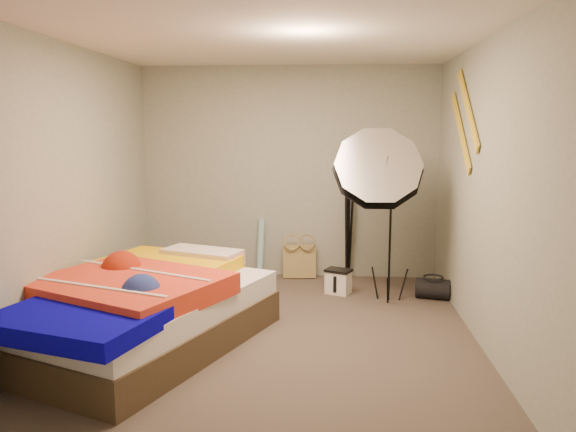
# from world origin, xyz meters

# --- Properties ---
(floor) EXTENTS (4.00, 4.00, 0.00)m
(floor) POSITION_xyz_m (0.00, 0.00, 0.00)
(floor) COLOR brown
(floor) RESTS_ON ground
(ceiling) EXTENTS (4.00, 4.00, 0.00)m
(ceiling) POSITION_xyz_m (0.00, 0.00, 2.50)
(ceiling) COLOR silver
(ceiling) RESTS_ON wall_back
(wall_back) EXTENTS (3.50, 0.00, 3.50)m
(wall_back) POSITION_xyz_m (0.00, 2.00, 1.25)
(wall_back) COLOR #9CA191
(wall_back) RESTS_ON floor
(wall_front) EXTENTS (3.50, 0.00, 3.50)m
(wall_front) POSITION_xyz_m (0.00, -2.00, 1.25)
(wall_front) COLOR #9CA191
(wall_front) RESTS_ON floor
(wall_left) EXTENTS (0.00, 4.00, 4.00)m
(wall_left) POSITION_xyz_m (-1.75, 0.00, 1.25)
(wall_left) COLOR #9CA191
(wall_left) RESTS_ON floor
(wall_right) EXTENTS (0.00, 4.00, 4.00)m
(wall_right) POSITION_xyz_m (1.75, 0.00, 1.25)
(wall_right) COLOR #9CA191
(wall_right) RESTS_ON floor
(tote_bag) EXTENTS (0.41, 0.21, 0.41)m
(tote_bag) POSITION_xyz_m (0.13, 1.90, 0.20)
(tote_bag) COLOR tan
(tote_bag) RESTS_ON floor
(wrapping_roll) EXTENTS (0.11, 0.21, 0.70)m
(wrapping_roll) POSITION_xyz_m (-0.33, 1.90, 0.35)
(wrapping_roll) COLOR #48A5BC
(wrapping_roll) RESTS_ON floor
(camera_case) EXTENTS (0.30, 0.26, 0.25)m
(camera_case) POSITION_xyz_m (0.60, 1.26, 0.12)
(camera_case) COLOR white
(camera_case) RESTS_ON floor
(duffel_bag) EXTENTS (0.39, 0.29, 0.21)m
(duffel_bag) POSITION_xyz_m (1.59, 1.16, 0.11)
(duffel_bag) COLOR black
(duffel_bag) RESTS_ON floor
(wall_stripe_upper) EXTENTS (0.02, 0.91, 0.78)m
(wall_stripe_upper) POSITION_xyz_m (1.73, 0.60, 1.95)
(wall_stripe_upper) COLOR gold
(wall_stripe_upper) RESTS_ON wall_right
(wall_stripe_lower) EXTENTS (0.02, 0.91, 0.78)m
(wall_stripe_lower) POSITION_xyz_m (1.73, 0.85, 1.75)
(wall_stripe_lower) COLOR gold
(wall_stripe_lower) RESTS_ON wall_right
(bed) EXTENTS (2.19, 2.65, 0.63)m
(bed) POSITION_xyz_m (-1.06, -0.34, 0.32)
(bed) COLOR #483826
(bed) RESTS_ON floor
(photo_umbrella) EXTENTS (1.09, 0.82, 1.89)m
(photo_umbrella) POSITION_xyz_m (0.96, 0.95, 1.35)
(photo_umbrella) COLOR black
(photo_umbrella) RESTS_ON floor
(camera_tripod) EXTENTS (0.07, 0.07, 1.16)m
(camera_tripod) POSITION_xyz_m (0.71, 1.88, 0.66)
(camera_tripod) COLOR black
(camera_tripod) RESTS_ON floor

